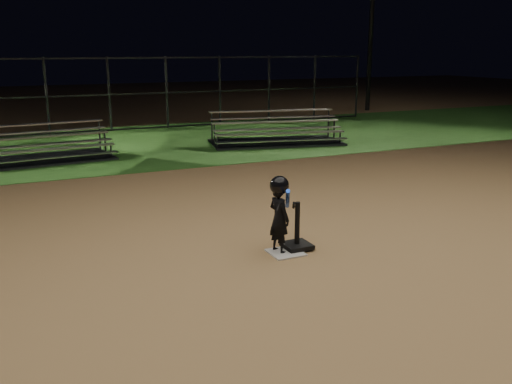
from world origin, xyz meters
name	(u,v)px	position (x,y,z in m)	size (l,w,h in m)	color
ground	(286,253)	(0.00, 0.00, 0.00)	(80.00, 80.00, 0.00)	#A97F4C
grass_strip	(130,144)	(0.00, 10.00, 0.01)	(60.00, 8.00, 0.01)	#2B5F1E
home_plate	(286,253)	(0.00, 0.00, 0.01)	(0.45, 0.45, 0.02)	beige
batting_tee	(297,240)	(0.22, 0.09, 0.14)	(0.38, 0.38, 0.67)	black
child_batter	(279,212)	(-0.07, 0.08, 0.58)	(0.43, 0.60, 1.10)	black
bleacher_left	(37,154)	(-2.69, 8.40, 0.18)	(3.82, 2.17, 0.89)	#AAAAAF
bleacher_right	(276,137)	(4.01, 8.37, 0.19)	(4.15, 2.63, 0.94)	silver
backstop_fence	(109,95)	(0.00, 13.00, 1.25)	(20.08, 0.08, 2.50)	#38383D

